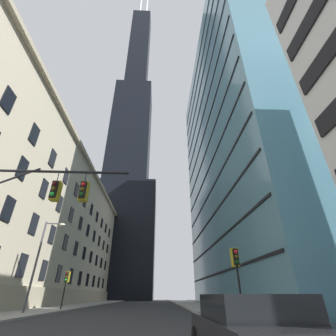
{
  "coord_description": "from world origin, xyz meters",
  "views": [
    {
      "loc": [
        2.62,
        -7.56,
        1.39
      ],
      "look_at": [
        3.85,
        20.37,
        16.88
      ],
      "focal_mm": 24.58,
      "sensor_mm": 36.0,
      "label": 1
    }
  ],
  "objects": [
    {
      "name": "traffic_signal_mast",
      "position": [
        -3.83,
        3.54,
        5.31
      ],
      "size": [
        8.06,
        0.63,
        7.25
      ],
      "color": "black",
      "rests_on": "sidewalk_left"
    },
    {
      "name": "dark_skyscraper",
      "position": [
        -10.08,
        75.18,
        52.15
      ],
      "size": [
        23.3,
        23.3,
        183.72
      ],
      "color": "black",
      "rests_on": "ground"
    },
    {
      "name": "traffic_light_far_left",
      "position": [
        -6.72,
        19.29,
        2.87
      ],
      "size": [
        0.4,
        0.63,
        3.42
      ],
      "color": "black",
      "rests_on": "sidewalk_left"
    },
    {
      "name": "street_lamppost",
      "position": [
        -7.72,
        14.54,
        4.5
      ],
      "size": [
        1.91,
        0.32,
        7.34
      ],
      "color": "#47474C",
      "rests_on": "sidewalk_left"
    },
    {
      "name": "traffic_light_near_right",
      "position": [
        7.29,
        6.87,
        3.15
      ],
      "size": [
        0.4,
        0.63,
        3.75
      ],
      "color": "black",
      "rests_on": "sidewalk_right"
    },
    {
      "name": "station_building",
      "position": [
        -18.77,
        30.75,
        12.09
      ],
      "size": [
        16.21,
        73.51,
        24.22
      ],
      "color": "#BCAF93",
      "rests_on": "ground"
    },
    {
      "name": "parked_car",
      "position": [
        4.63,
        -1.72,
        0.71
      ],
      "size": [
        2.0,
        4.63,
        1.4
      ],
      "color": "black",
      "rests_on": "ground"
    },
    {
      "name": "glass_office_midrise",
      "position": [
        20.27,
        28.26,
        26.26
      ],
      "size": [
        18.64,
        41.59,
        52.52
      ],
      "color": "teal",
      "rests_on": "ground"
    }
  ]
}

